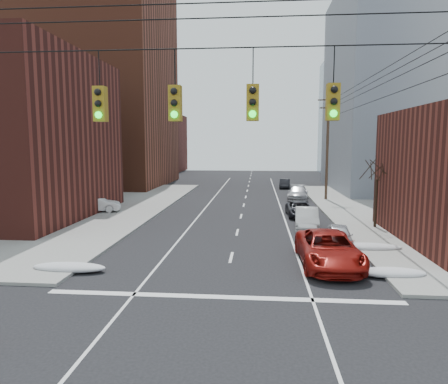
% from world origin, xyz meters
% --- Properties ---
extents(building_brick_tall, '(24.00, 20.00, 30.00)m').
position_xyz_m(building_brick_tall, '(-24.00, 48.00, 15.00)').
color(building_brick_tall, brown).
rests_on(building_brick_tall, ground).
extents(building_brick_far, '(22.00, 18.00, 12.00)m').
position_xyz_m(building_brick_far, '(-26.00, 74.00, 6.00)').
color(building_brick_far, '#511E18').
rests_on(building_brick_far, ground).
extents(building_office, '(22.00, 20.00, 25.00)m').
position_xyz_m(building_office, '(22.00, 44.00, 12.50)').
color(building_office, gray).
rests_on(building_office, ground).
extents(building_glass, '(20.00, 18.00, 22.00)m').
position_xyz_m(building_glass, '(24.00, 70.00, 11.00)').
color(building_glass, gray).
rests_on(building_glass, ground).
extents(utility_pole_far, '(2.20, 0.28, 11.00)m').
position_xyz_m(utility_pole_far, '(8.50, 34.00, 5.78)').
color(utility_pole_far, '#473323').
rests_on(utility_pole_far, ground).
extents(traffic_signals, '(17.00, 0.42, 2.02)m').
position_xyz_m(traffic_signals, '(0.10, 2.97, 7.17)').
color(traffic_signals, black).
rests_on(traffic_signals, ground).
extents(bare_tree, '(2.09, 2.20, 4.93)m').
position_xyz_m(bare_tree, '(9.59, 20.00, 2.32)').
color(bare_tree, black).
rests_on(bare_tree, ground).
extents(snow_nw, '(3.50, 1.08, 0.42)m').
position_xyz_m(snow_nw, '(-7.40, 9.00, 0.21)').
color(snow_nw, silver).
rests_on(snow_nw, ground).
extents(snow_ne, '(3.00, 1.08, 0.42)m').
position_xyz_m(snow_ne, '(7.40, 9.50, 0.21)').
color(snow_ne, silver).
rests_on(snow_ne, ground).
extents(snow_east_far, '(4.00, 1.08, 0.42)m').
position_xyz_m(snow_east_far, '(7.40, 14.00, 0.21)').
color(snow_east_far, silver).
rests_on(snow_east_far, ground).
extents(red_pickup, '(2.85, 6.01, 1.66)m').
position_xyz_m(red_pickup, '(4.85, 11.02, 0.83)').
color(red_pickup, maroon).
rests_on(red_pickup, ground).
extents(parked_car_a, '(1.89, 3.78, 1.24)m').
position_xyz_m(parked_car_a, '(6.12, 14.92, 0.62)').
color(parked_car_a, '#BCBBC1').
rests_on(parked_car_a, ground).
extents(parked_car_b, '(1.93, 4.58, 1.47)m').
position_xyz_m(parked_car_b, '(4.80, 19.56, 0.74)').
color(parked_car_b, silver).
rests_on(parked_car_b, ground).
extents(parked_car_c, '(2.16, 4.46, 1.22)m').
position_xyz_m(parked_car_c, '(4.80, 24.36, 0.61)').
color(parked_car_c, black).
rests_on(parked_car_c, ground).
extents(parked_car_d, '(2.69, 5.28, 1.47)m').
position_xyz_m(parked_car_d, '(5.61, 34.25, 0.73)').
color(parked_car_d, '#A7A7AB').
rests_on(parked_car_d, ground).
extents(parked_car_e, '(1.96, 3.88, 1.27)m').
position_xyz_m(parked_car_e, '(5.81, 34.87, 0.63)').
color(parked_car_e, maroon).
rests_on(parked_car_e, ground).
extents(parked_car_f, '(1.65, 3.90, 1.25)m').
position_xyz_m(parked_car_f, '(4.94, 45.39, 0.63)').
color(parked_car_f, black).
rests_on(parked_car_f, ground).
extents(lot_car_a, '(4.18, 2.26, 1.31)m').
position_xyz_m(lot_car_a, '(-12.40, 24.25, 0.80)').
color(lot_car_a, silver).
rests_on(lot_car_a, sidewalk_nw).
extents(lot_car_b, '(4.97, 3.57, 1.26)m').
position_xyz_m(lot_car_b, '(-15.93, 28.69, 0.78)').
color(lot_car_b, '#9E9EA2').
rests_on(lot_car_b, sidewalk_nw).
extents(lot_car_c, '(5.56, 3.93, 1.50)m').
position_xyz_m(lot_car_c, '(-18.19, 24.88, 0.90)').
color(lot_car_c, black).
rests_on(lot_car_c, sidewalk_nw).
extents(lot_car_d, '(4.68, 1.96, 1.58)m').
position_xyz_m(lot_car_d, '(-17.92, 30.70, 0.94)').
color(lot_car_d, '#B2B2B7').
rests_on(lot_car_d, sidewalk_nw).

